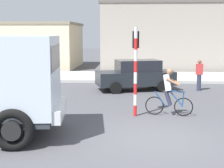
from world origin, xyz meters
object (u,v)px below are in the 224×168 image
at_px(cyclist, 169,92).
at_px(traffic_light_pole, 136,59).
at_px(pedestrian_near_kerb, 199,75).
at_px(car_red_near, 136,75).

height_order(cyclist, traffic_light_pole, traffic_light_pole).
height_order(traffic_light_pole, pedestrian_near_kerb, traffic_light_pole).
bearing_deg(cyclist, traffic_light_pole, -175.27).
distance_m(cyclist, pedestrian_near_kerb, 6.02).
bearing_deg(pedestrian_near_kerb, cyclist, -111.11).
relative_size(car_red_near, pedestrian_near_kerb, 2.66).
relative_size(cyclist, traffic_light_pole, 0.54).
xyz_separation_m(car_red_near, pedestrian_near_kerb, (3.30, 0.06, 0.03)).
height_order(cyclist, car_red_near, cyclist).
bearing_deg(traffic_light_pole, cyclist, 4.73).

